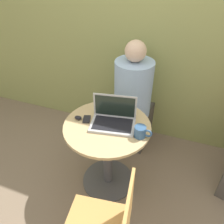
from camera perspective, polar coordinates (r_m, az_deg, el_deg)
ground_plane at (r=2.30m, az=-1.03°, el=-17.34°), size 12.00×12.00×0.00m
back_wall at (r=2.29m, az=7.31°, el=22.06°), size 7.00×0.05×2.60m
round_table at (r=1.94m, az=-1.18°, el=-8.92°), size 0.71×0.71×0.72m
laptop at (r=1.75m, az=0.33°, el=-1.81°), size 0.39×0.29×0.23m
cell_phone at (r=1.83m, az=-6.69°, el=-1.96°), size 0.08×0.10×0.02m
computer_mouse at (r=1.84m, az=-8.84°, el=-1.49°), size 0.06×0.04×0.03m
coffee_cup at (r=1.65m, az=7.52°, el=-5.15°), size 0.14×0.09×0.09m
person_seated at (r=2.40m, az=5.75°, el=1.96°), size 0.40×0.60×1.23m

